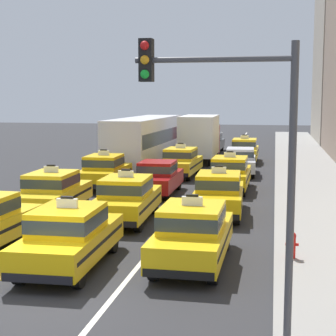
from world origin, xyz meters
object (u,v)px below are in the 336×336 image
taxi_right_second (219,193)px  taxi_right_fifth (245,150)px  taxi_left_second (53,192)px  sedan_right_fourth (240,160)px  sedan_center_third (158,177)px  taxi_right_nearest (193,233)px  taxi_left_fifth (172,142)px  taxi_left_third (104,170)px  taxi_right_third (230,173)px  box_truck_center_fifth (201,137)px  sedan_center_sixth (211,142)px  taxi_center_fourth (181,162)px  bus_left_fourth (145,139)px  taxi_center_nearest (69,236)px  fire_hydrant (292,244)px  traffic_light_pole (237,138)px  taxi_center_second (127,198)px

taxi_right_second → taxi_right_fifth: same height
taxi_left_second → sedan_right_fourth: (6.49, 12.39, -0.03)m
sedan_center_third → taxi_right_nearest: size_ratio=0.95×
taxi_left_fifth → taxi_right_second: (6.22, -23.33, 0.00)m
taxi_left_third → taxi_right_third: size_ratio=1.01×
taxi_left_fifth → box_truck_center_fifth: size_ratio=0.66×
sedan_center_sixth → sedan_center_third: bearing=-90.4°
taxi_center_fourth → sedan_center_sixth: bearing=89.7°
bus_left_fourth → taxi_left_fifth: bus_left_fourth is taller
taxi_left_fifth → taxi_center_nearest: 30.79m
sedan_center_third → taxi_right_nearest: 10.88m
taxi_center_fourth → taxi_right_second: (3.18, -9.90, 0.00)m
box_truck_center_fifth → taxi_right_third: size_ratio=1.53×
taxi_left_third → sedan_center_sixth: bearing=80.5°
taxi_center_fourth → fire_hydrant: bearing=-69.7°
taxi_right_nearest → traffic_light_pole: (1.47, -4.69, 2.94)m
taxi_left_second → taxi_left_third: (0.08, 6.38, 0.00)m
taxi_right_fifth → traffic_light_pole: traffic_light_pole is taller
taxi_center_fourth → taxi_left_third: bearing=-124.7°
box_truck_center_fifth → fire_hydrant: size_ratio=9.58×
taxi_right_nearest → sedan_right_fourth: 17.79m
taxi_left_third → sedan_center_third: taxi_left_third is taller
taxi_left_second → taxi_right_nearest: same height
taxi_center_second → taxi_center_fourth: same height
sedan_center_sixth → taxi_right_nearest: size_ratio=0.95×
taxi_right_third → traffic_light_pole: size_ratio=0.82×
sedan_right_fourth → fire_hydrant: 17.35m
taxi_center_fourth → bus_left_fourth: bearing=127.0°
taxi_left_third → box_truck_center_fifth: bearing=75.0°
taxi_left_fifth → bus_left_fourth: bearing=-90.1°
taxi_left_fifth → taxi_right_third: (6.18, -17.65, 0.00)m
taxi_center_second → taxi_center_fourth: 11.61m
taxi_center_second → taxi_left_fifth: bearing=96.9°
fire_hydrant → taxi_right_second: bearing=114.3°
taxi_left_second → taxi_center_second: 3.26m
sedan_right_fourth → fire_hydrant: size_ratio=5.99×
box_truck_center_fifth → fire_hydrant: box_truck_center_fifth is taller
taxi_right_fifth → taxi_center_nearest: bearing=-97.4°
taxi_left_third → taxi_center_fourth: (3.13, 4.52, 0.00)m
taxi_left_second → taxi_right_third: 9.22m
taxi_center_nearest → taxi_left_third: bearing=103.5°
taxi_left_fifth → sedan_right_fourth: taxi_left_fifth is taller
taxi_right_second → taxi_right_nearest: bearing=-90.5°
taxi_left_third → fire_hydrant: 14.29m
sedan_center_third → taxi_center_fourth: size_ratio=0.94×
taxi_left_third → sedan_center_third: bearing=-24.4°
taxi_left_second → taxi_right_fifth: same height
sedan_right_fourth → fire_hydrant: (2.50, -17.16, -0.30)m
taxi_right_nearest → taxi_right_third: 12.09m
fire_hydrant → traffic_light_pole: (-1.19, -5.32, 3.28)m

